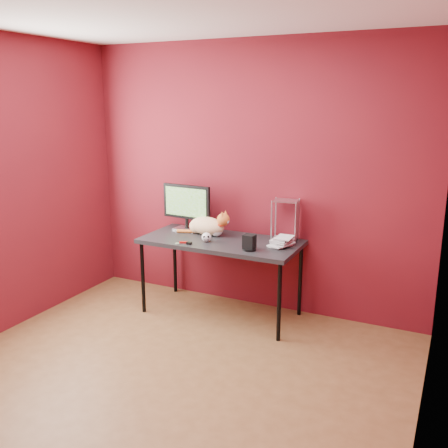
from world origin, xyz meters
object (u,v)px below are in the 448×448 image
at_px(cat, 207,226).
at_px(skull_mug, 206,237).
at_px(book_stack, 277,191).
at_px(desk, 221,245).
at_px(monitor, 187,205).
at_px(speaker, 249,243).

height_order(cat, skull_mug, cat).
relative_size(skull_mug, book_stack, 0.10).
distance_m(desk, book_stack, 0.76).
bearing_deg(book_stack, monitor, 173.57).
bearing_deg(speaker, monitor, 158.44).
relative_size(monitor, speaker, 3.82).
distance_m(cat, book_stack, 0.83).
xyz_separation_m(desk, monitor, (-0.47, 0.18, 0.31)).
bearing_deg(book_stack, cat, 176.94).
xyz_separation_m(desk, cat, (-0.20, 0.10, 0.14)).
bearing_deg(skull_mug, monitor, 117.01).
distance_m(desk, monitor, 0.59).
relative_size(monitor, cat, 0.95).
distance_m(cat, speaker, 0.65).
bearing_deg(cat, desk, -20.13).
bearing_deg(skull_mug, desk, 30.28).
bearing_deg(monitor, cat, -11.23).
distance_m(cat, skull_mug, 0.26).
height_order(desk, cat, cat).
bearing_deg(monitor, speaker, -20.07).
relative_size(monitor, skull_mug, 5.45).
xyz_separation_m(desk, book_stack, (0.52, 0.06, 0.55)).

